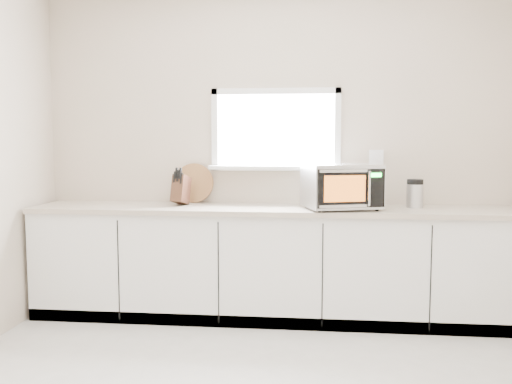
# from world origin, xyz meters

# --- Properties ---
(back_wall) EXTENTS (4.00, 0.17, 2.70)m
(back_wall) POSITION_xyz_m (0.00, 2.00, 1.36)
(back_wall) COLOR beige
(back_wall) RESTS_ON ground
(cabinets) EXTENTS (3.92, 0.60, 0.88)m
(cabinets) POSITION_xyz_m (0.00, 1.70, 0.44)
(cabinets) COLOR white
(cabinets) RESTS_ON ground
(countertop) EXTENTS (3.92, 0.64, 0.04)m
(countertop) POSITION_xyz_m (0.00, 1.69, 0.90)
(countertop) COLOR #B3A594
(countertop) RESTS_ON cabinets
(microwave) EXTENTS (0.65, 0.57, 0.35)m
(microwave) POSITION_xyz_m (0.55, 1.61, 1.11)
(microwave) COLOR black
(microwave) RESTS_ON countertop
(knife_block) EXTENTS (0.14, 0.23, 0.32)m
(knife_block) POSITION_xyz_m (-0.77, 1.74, 1.06)
(knife_block) COLOR #482519
(knife_block) RESTS_ON countertop
(cutting_board) EXTENTS (0.34, 0.08, 0.34)m
(cutting_board) POSITION_xyz_m (-0.71, 1.94, 1.09)
(cutting_board) COLOR olive
(cutting_board) RESTS_ON countertop
(coffee_grinder) EXTENTS (0.14, 0.14, 0.23)m
(coffee_grinder) POSITION_xyz_m (1.14, 1.79, 1.03)
(coffee_grinder) COLOR #BABDC2
(coffee_grinder) RESTS_ON countertop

